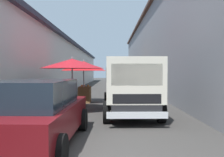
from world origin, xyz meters
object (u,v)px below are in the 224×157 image
(vendor_by_crates, at_px, (141,80))
(fruit_stall_near_left, at_px, (72,69))
(hatchback_car, at_px, (35,112))
(delivery_truck, at_px, (132,89))
(fruit_stall_mid_lane, at_px, (84,70))
(fruit_stall_near_right, at_px, (125,73))
(parked_scooter, at_px, (151,96))

(vendor_by_crates, bearing_deg, fruit_stall_near_left, 157.38)
(hatchback_car, relative_size, delivery_truck, 0.80)
(delivery_truck, distance_m, vendor_by_crates, 11.20)
(fruit_stall_mid_lane, xyz_separation_m, fruit_stall_near_right, (9.05, -2.58, -0.16))
(vendor_by_crates, distance_m, parked_scooter, 7.84)
(fruit_stall_near_right, relative_size, hatchback_car, 0.55)
(fruit_stall_near_right, relative_size, fruit_stall_near_left, 0.84)
(fruit_stall_near_left, xyz_separation_m, hatchback_car, (-4.44, 0.05, -1.02))
(delivery_truck, xyz_separation_m, vendor_by_crates, (11.07, -1.66, -0.12))
(hatchback_car, xyz_separation_m, parked_scooter, (6.24, -3.57, -0.29))
(fruit_stall_mid_lane, xyz_separation_m, fruit_stall_near_left, (-2.76, 0.16, 0.05))
(delivery_truck, xyz_separation_m, parked_scooter, (3.26, -1.18, -0.59))
(fruit_stall_mid_lane, height_order, vendor_by_crates, fruit_stall_mid_lane)
(fruit_stall_near_left, height_order, parked_scooter, fruit_stall_near_left)
(fruit_stall_mid_lane, distance_m, hatchback_car, 7.27)
(fruit_stall_near_left, relative_size, hatchback_car, 0.66)
(fruit_stall_mid_lane, relative_size, fruit_stall_near_left, 0.90)
(delivery_truck, height_order, parked_scooter, delivery_truck)
(fruit_stall_near_right, xyz_separation_m, delivery_truck, (-13.28, 0.40, -0.50))
(fruit_stall_mid_lane, distance_m, fruit_stall_near_right, 9.42)
(fruit_stall_near_right, bearing_deg, fruit_stall_near_left, 166.91)
(fruit_stall_near_right, xyz_separation_m, hatchback_car, (-16.26, 2.79, -0.80))
(fruit_stall_mid_lane, bearing_deg, fruit_stall_near_left, 176.61)
(fruit_stall_mid_lane, distance_m, delivery_truck, 4.80)
(fruit_stall_near_right, height_order, fruit_stall_near_left, fruit_stall_near_left)
(parked_scooter, bearing_deg, hatchback_car, 150.22)
(fruit_stall_near_right, distance_m, vendor_by_crates, 2.61)
(fruit_stall_near_right, height_order, hatchback_car, fruit_stall_near_right)
(vendor_by_crates, height_order, parked_scooter, vendor_by_crates)
(delivery_truck, height_order, vendor_by_crates, delivery_truck)
(fruit_stall_near_right, distance_m, delivery_truck, 13.29)
(fruit_stall_mid_lane, xyz_separation_m, delivery_truck, (-4.22, -2.18, -0.66))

